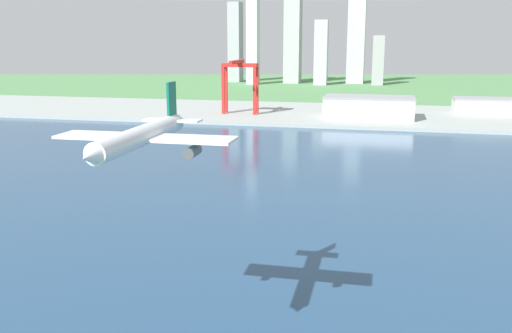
{
  "coord_description": "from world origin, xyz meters",
  "views": [
    {
      "loc": [
        45.29,
        39.18,
        58.59
      ],
      "look_at": [
        4.47,
        213.93,
        18.6
      ],
      "focal_mm": 39.78,
      "sensor_mm": 36.0,
      "label": 1
    }
  ],
  "objects_px": {
    "port_crane_red": "(240,75)",
    "warehouse_annex": "(483,106)",
    "warehouse_main": "(369,107)",
    "airplane_landing": "(141,137)"
  },
  "relations": [
    {
      "from": "warehouse_annex",
      "to": "warehouse_main",
      "type": "bearing_deg",
      "value": -153.59
    },
    {
      "from": "port_crane_red",
      "to": "warehouse_main",
      "type": "relative_size",
      "value": 0.63
    },
    {
      "from": "port_crane_red",
      "to": "warehouse_main",
      "type": "bearing_deg",
      "value": -0.79
    },
    {
      "from": "airplane_landing",
      "to": "warehouse_main",
      "type": "relative_size",
      "value": 0.56
    },
    {
      "from": "port_crane_red",
      "to": "warehouse_annex",
      "type": "relative_size",
      "value": 0.93
    },
    {
      "from": "warehouse_main",
      "to": "warehouse_annex",
      "type": "bearing_deg",
      "value": 26.41
    },
    {
      "from": "port_crane_red",
      "to": "airplane_landing",
      "type": "bearing_deg",
      "value": -78.04
    },
    {
      "from": "port_crane_red",
      "to": "warehouse_annex",
      "type": "distance_m",
      "value": 190.43
    },
    {
      "from": "airplane_landing",
      "to": "port_crane_red",
      "type": "height_order",
      "value": "airplane_landing"
    },
    {
      "from": "warehouse_annex",
      "to": "port_crane_red",
      "type": "bearing_deg",
      "value": -167.45
    }
  ]
}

